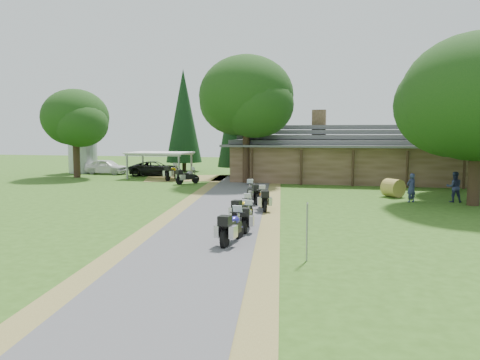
% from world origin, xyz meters
% --- Properties ---
extents(ground, '(120.00, 120.00, 0.00)m').
position_xyz_m(ground, '(0.00, 0.00, 0.00)').
color(ground, '#2F5016').
rests_on(ground, ground).
extents(driveway, '(51.95, 51.95, 0.00)m').
position_xyz_m(driveway, '(-0.50, 4.00, 0.00)').
color(driveway, '#4E4E51').
rests_on(driveway, ground).
extents(lodge, '(21.40, 9.40, 4.90)m').
position_xyz_m(lodge, '(6.00, 24.00, 2.45)').
color(lodge, brown).
rests_on(lodge, ground).
extents(silo, '(2.99, 2.99, 5.91)m').
position_xyz_m(silo, '(-21.46, 26.23, 2.96)').
color(silo, gray).
rests_on(silo, ground).
extents(carport, '(5.63, 3.83, 2.40)m').
position_xyz_m(carport, '(-11.23, 22.38, 1.20)').
color(carport, white).
rests_on(carport, ground).
extents(car_white_sedan, '(3.05, 5.95, 1.90)m').
position_xyz_m(car_white_sedan, '(-18.20, 25.22, 0.95)').
color(car_white_sedan, white).
rests_on(car_white_sedan, ground).
extents(car_dark_suv, '(3.64, 5.88, 2.10)m').
position_xyz_m(car_dark_suv, '(-12.67, 24.68, 1.05)').
color(car_dark_suv, black).
rests_on(car_dark_suv, ground).
extents(motorcycle_row_a, '(0.86, 2.01, 1.34)m').
position_xyz_m(motorcycle_row_a, '(1.44, -1.02, 0.67)').
color(motorcycle_row_a, navy).
rests_on(motorcycle_row_a, ground).
extents(motorcycle_row_b, '(0.75, 1.84, 1.23)m').
position_xyz_m(motorcycle_row_b, '(1.50, 1.34, 0.61)').
color(motorcycle_row_b, '#999BA0').
rests_on(motorcycle_row_b, ground).
extents(motorcycle_row_c, '(0.94, 1.91, 1.25)m').
position_xyz_m(motorcycle_row_c, '(0.88, 3.31, 0.62)').
color(motorcycle_row_c, gold).
rests_on(motorcycle_row_c, ground).
extents(motorcycle_row_d, '(1.14, 1.98, 1.29)m').
position_xyz_m(motorcycle_row_d, '(1.23, 6.72, 0.65)').
color(motorcycle_row_d, orange).
rests_on(motorcycle_row_d, ground).
extents(motorcycle_row_e, '(1.47, 2.06, 1.36)m').
position_xyz_m(motorcycle_row_e, '(0.17, 9.05, 0.68)').
color(motorcycle_row_e, black).
rests_on(motorcycle_row_e, ground).
extents(motorcycle_carport_a, '(0.91, 2.20, 1.46)m').
position_xyz_m(motorcycle_carport_a, '(-9.47, 20.89, 0.73)').
color(motorcycle_carport_a, '#C19F00').
rests_on(motorcycle_carport_a, ground).
extents(motorcycle_carport_b, '(1.70, 1.95, 1.34)m').
position_xyz_m(motorcycle_carport_b, '(-7.11, 18.27, 0.67)').
color(motorcycle_carport_b, gray).
rests_on(motorcycle_carport_b, ground).
extents(person_a, '(0.71, 0.67, 2.03)m').
position_xyz_m(person_a, '(9.34, 11.66, 1.02)').
color(person_a, navy).
rests_on(person_a, ground).
extents(person_b, '(0.63, 0.46, 2.16)m').
position_xyz_m(person_b, '(11.85, 12.25, 1.08)').
color(person_b, navy).
rests_on(person_b, ground).
extents(person_c, '(0.42, 0.56, 1.88)m').
position_xyz_m(person_c, '(9.59, 13.37, 0.94)').
color(person_c, navy).
rests_on(person_c, ground).
extents(hay_bale, '(1.60, 1.59, 1.18)m').
position_xyz_m(hay_bale, '(8.49, 13.80, 0.59)').
color(hay_bale, '#A5903C').
rests_on(hay_bale, ground).
extents(sign_post, '(0.35, 0.06, 1.92)m').
position_xyz_m(sign_post, '(4.37, -2.85, 0.96)').
color(sign_post, gray).
rests_on(sign_post, ground).
extents(oak_lodge_left, '(7.73, 7.73, 11.58)m').
position_xyz_m(oak_lodge_left, '(-2.60, 20.02, 5.79)').
color(oak_lodge_left, '#133610').
rests_on(oak_lodge_left, ground).
extents(oak_driveway, '(8.49, 8.49, 9.90)m').
position_xyz_m(oak_driveway, '(12.64, 11.13, 4.95)').
color(oak_driveway, '#133610').
rests_on(oak_driveway, ground).
extents(oak_silo, '(6.14, 6.14, 9.00)m').
position_xyz_m(oak_silo, '(-19.07, 21.27, 4.50)').
color(oak_silo, '#133610').
rests_on(oak_silo, ground).
extents(cedar_near, '(3.34, 3.34, 10.75)m').
position_xyz_m(cedar_near, '(-5.09, 26.29, 5.38)').
color(cedar_near, black).
rests_on(cedar_near, ground).
extents(cedar_far, '(3.84, 3.84, 10.94)m').
position_xyz_m(cedar_far, '(-11.66, 30.09, 5.47)').
color(cedar_far, black).
rests_on(cedar_far, ground).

